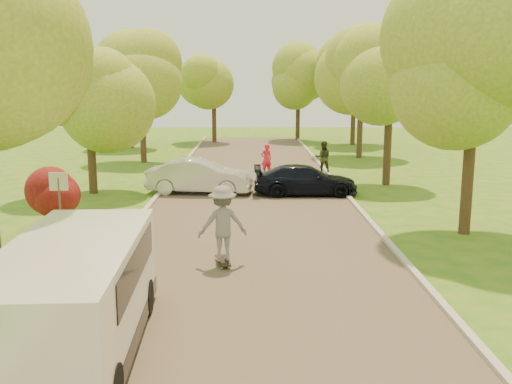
{
  "coord_description": "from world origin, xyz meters",
  "views": [
    {
      "loc": [
        -0.12,
        -12.73,
        4.77
      ],
      "look_at": [
        0.09,
        5.4,
        1.3
      ],
      "focal_mm": 40.0,
      "sensor_mm": 36.0,
      "label": 1
    }
  ],
  "objects_px": {
    "dark_sedan": "(305,180)",
    "person_olive": "(323,157)",
    "minivan": "(74,297)",
    "longboard": "(223,261)",
    "skateboarder": "(223,223)",
    "street_sign": "(59,193)",
    "silver_sedan": "(200,176)",
    "person_striped": "(266,159)"
  },
  "relations": [
    {
      "from": "silver_sedan",
      "to": "dark_sedan",
      "type": "relative_size",
      "value": 1.03
    },
    {
      "from": "street_sign",
      "to": "dark_sedan",
      "type": "xyz_separation_m",
      "value": [
        8.1,
        7.53,
        -0.92
      ]
    },
    {
      "from": "skateboarder",
      "to": "person_striped",
      "type": "bearing_deg",
      "value": -107.67
    },
    {
      "from": "dark_sedan",
      "to": "person_olive",
      "type": "bearing_deg",
      "value": -14.53
    },
    {
      "from": "minivan",
      "to": "longboard",
      "type": "height_order",
      "value": "minivan"
    },
    {
      "from": "minivan",
      "to": "longboard",
      "type": "relative_size",
      "value": 5.26
    },
    {
      "from": "silver_sedan",
      "to": "person_olive",
      "type": "xyz_separation_m",
      "value": [
        6.1,
        5.43,
        0.12
      ]
    },
    {
      "from": "skateboarder",
      "to": "longboard",
      "type": "bearing_deg",
      "value": 168.34
    },
    {
      "from": "street_sign",
      "to": "longboard",
      "type": "bearing_deg",
      "value": -23.53
    },
    {
      "from": "minivan",
      "to": "longboard",
      "type": "distance_m",
      "value": 5.7
    },
    {
      "from": "skateboarder",
      "to": "silver_sedan",
      "type": "bearing_deg",
      "value": -93.4
    },
    {
      "from": "silver_sedan",
      "to": "skateboarder",
      "type": "relative_size",
      "value": 2.27
    },
    {
      "from": "silver_sedan",
      "to": "person_olive",
      "type": "relative_size",
      "value": 2.61
    },
    {
      "from": "person_striped",
      "to": "dark_sedan",
      "type": "bearing_deg",
      "value": 83.82
    },
    {
      "from": "silver_sedan",
      "to": "dark_sedan",
      "type": "distance_m",
      "value": 4.62
    },
    {
      "from": "person_striped",
      "to": "person_olive",
      "type": "height_order",
      "value": "person_olive"
    },
    {
      "from": "silver_sedan",
      "to": "person_striped",
      "type": "distance_m",
      "value": 6.01
    },
    {
      "from": "person_olive",
      "to": "dark_sedan",
      "type": "bearing_deg",
      "value": 78.16
    },
    {
      "from": "longboard",
      "to": "person_olive",
      "type": "xyz_separation_m",
      "value": [
        4.63,
        15.53,
        0.77
      ]
    },
    {
      "from": "street_sign",
      "to": "person_striped",
      "type": "relative_size",
      "value": 1.33
    },
    {
      "from": "street_sign",
      "to": "silver_sedan",
      "type": "bearing_deg",
      "value": 66.19
    },
    {
      "from": "longboard",
      "to": "person_striped",
      "type": "relative_size",
      "value": 0.65
    },
    {
      "from": "person_olive",
      "to": "street_sign",
      "type": "bearing_deg",
      "value": 56.89
    },
    {
      "from": "dark_sedan",
      "to": "person_striped",
      "type": "distance_m",
      "value": 5.78
    },
    {
      "from": "minivan",
      "to": "skateboarder",
      "type": "xyz_separation_m",
      "value": [
        2.37,
        5.09,
        0.05
      ]
    },
    {
      "from": "skateboarder",
      "to": "person_striped",
      "type": "relative_size",
      "value": 1.23
    },
    {
      "from": "street_sign",
      "to": "person_striped",
      "type": "bearing_deg",
      "value": 63.36
    },
    {
      "from": "silver_sedan",
      "to": "longboard",
      "type": "relative_size",
      "value": 4.28
    },
    {
      "from": "street_sign",
      "to": "dark_sedan",
      "type": "relative_size",
      "value": 0.49
    },
    {
      "from": "silver_sedan",
      "to": "dark_sedan",
      "type": "height_order",
      "value": "silver_sedan"
    },
    {
      "from": "skateboarder",
      "to": "person_olive",
      "type": "xyz_separation_m",
      "value": [
        4.63,
        15.53,
        -0.26
      ]
    },
    {
      "from": "street_sign",
      "to": "minivan",
      "type": "distance_m",
      "value": 7.72
    },
    {
      "from": "dark_sedan",
      "to": "skateboarder",
      "type": "bearing_deg",
      "value": 161.97
    },
    {
      "from": "minivan",
      "to": "longboard",
      "type": "bearing_deg",
      "value": 62.81
    },
    {
      "from": "longboard",
      "to": "skateboarder",
      "type": "relative_size",
      "value": 0.53
    },
    {
      "from": "dark_sedan",
      "to": "person_olive",
      "type": "height_order",
      "value": "person_olive"
    },
    {
      "from": "dark_sedan",
      "to": "skateboarder",
      "type": "xyz_separation_m",
      "value": [
        -3.13,
        -9.69,
        0.49
      ]
    },
    {
      "from": "skateboarder",
      "to": "minivan",
      "type": "bearing_deg",
      "value": 53.39
    },
    {
      "from": "dark_sedan",
      "to": "longboard",
      "type": "distance_m",
      "value": 10.2
    },
    {
      "from": "longboard",
      "to": "person_striped",
      "type": "xyz_separation_m",
      "value": [
        1.61,
        15.26,
        0.71
      ]
    },
    {
      "from": "silver_sedan",
      "to": "skateboarder",
      "type": "distance_m",
      "value": 10.21
    },
    {
      "from": "street_sign",
      "to": "dark_sedan",
      "type": "height_order",
      "value": "street_sign"
    }
  ]
}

